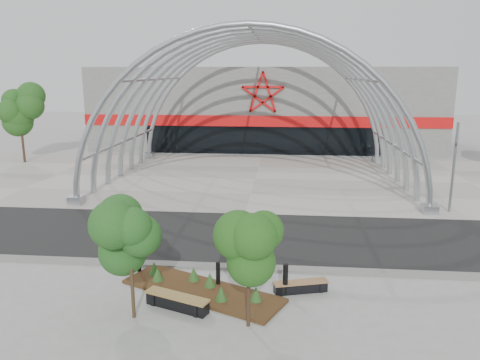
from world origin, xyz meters
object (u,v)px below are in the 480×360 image
at_px(bollard_2, 270,266).
at_px(signal_pole, 454,166).
at_px(street_tree_0, 130,240).
at_px(street_tree_1, 249,247).
at_px(bench_1, 301,287).
at_px(bench_0, 177,302).

bearing_deg(bollard_2, signal_pole, 44.05).
distance_m(signal_pole, street_tree_0, 18.74).
relative_size(signal_pole, street_tree_1, 1.40).
bearing_deg(bench_1, street_tree_1, -124.55).
bearing_deg(bench_0, bench_1, 20.99).
bearing_deg(bollard_2, street_tree_0, -140.61).
distance_m(street_tree_0, bollard_2, 5.82).
bearing_deg(street_tree_1, bench_0, 160.54).
xyz_separation_m(bench_1, bollard_2, (-1.12, 1.19, 0.24)).
bearing_deg(street_tree_0, signal_pole, 42.71).
relative_size(signal_pole, bench_0, 2.17).
relative_size(bench_0, bollard_2, 2.62).
height_order(bench_0, bench_1, bench_0).
height_order(street_tree_0, street_tree_1, street_tree_0).
bearing_deg(signal_pole, street_tree_0, -137.29).
bearing_deg(signal_pole, bench_0, -136.18).
height_order(bench_0, bollard_2, bollard_2).
bearing_deg(bollard_2, bench_1, -46.94).
height_order(signal_pole, street_tree_0, signal_pole).
bearing_deg(bench_0, bollard_2, 43.08).
distance_m(street_tree_0, street_tree_1, 3.64).
distance_m(signal_pole, street_tree_1, 16.39).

